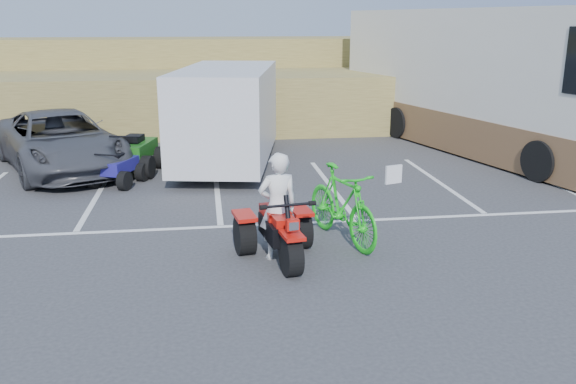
{
  "coord_description": "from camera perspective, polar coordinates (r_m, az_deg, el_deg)",
  "views": [
    {
      "loc": [
        -0.24,
        -8.74,
        3.84
      ],
      "look_at": [
        1.14,
        1.17,
        1.0
      ],
      "focal_mm": 38.0,
      "sensor_mm": 36.0,
      "label": 1
    }
  ],
  "objects": [
    {
      "name": "cargo_trailer",
      "position": [
        16.49,
        -5.71,
        7.33
      ],
      "size": [
        3.24,
        5.93,
        2.62
      ],
      "rotation": [
        0.0,
        0.0,
        -0.18
      ],
      "color": "silver",
      "rests_on": "ground"
    },
    {
      "name": "rider",
      "position": [
        9.95,
        -0.94,
        -1.34
      ],
      "size": [
        0.71,
        0.52,
        1.8
      ],
      "primitive_type": "imported",
      "rotation": [
        0.0,
        0.0,
        3.29
      ],
      "color": "white",
      "rests_on": "ground"
    },
    {
      "name": "grey_pickup",
      "position": [
        17.06,
        -20.55,
        4.47
      ],
      "size": [
        4.61,
        6.08,
        1.54
      ],
      "primitive_type": "imported",
      "rotation": [
        0.0,
        0.0,
        0.43
      ],
      "color": "#44454B",
      "rests_on": "ground"
    },
    {
      "name": "quad_atv_green",
      "position": [
        16.33,
        -14.02,
        1.77
      ],
      "size": [
        1.63,
        1.94,
        1.1
      ],
      "primitive_type": null,
      "rotation": [
        0.0,
        0.0,
        -0.24
      ],
      "color": "#195A14",
      "rests_on": "ground"
    },
    {
      "name": "parking_stripes",
      "position": [
        13.42,
        -2.85,
        -0.78
      ],
      "size": [
        28.0,
        5.16,
        0.01
      ],
      "color": "white",
      "rests_on": "ground"
    },
    {
      "name": "ground",
      "position": [
        9.55,
        -5.86,
        -7.94
      ],
      "size": [
        100.0,
        100.0,
        0.0
      ],
      "primitive_type": "plane",
      "color": "#37373A",
      "rests_on": "ground"
    },
    {
      "name": "quad_atv_blue",
      "position": [
        15.26,
        -15.48,
        0.69
      ],
      "size": [
        1.4,
        1.58,
        0.85
      ],
      "primitive_type": null,
      "rotation": [
        0.0,
        0.0,
        -0.39
      ],
      "color": "navy",
      "rests_on": "ground"
    },
    {
      "name": "grass_embankment",
      "position": [
        24.35,
        -7.41,
        10.03
      ],
      "size": [
        40.0,
        8.5,
        3.1
      ],
      "color": "olive",
      "rests_on": "ground"
    },
    {
      "name": "green_dirt_bike",
      "position": [
        10.82,
        5.07,
        -1.19
      ],
      "size": [
        1.3,
        2.35,
        1.36
      ],
      "primitive_type": "imported",
      "rotation": [
        0.0,
        0.0,
        0.31
      ],
      "color": "#14BF19",
      "rests_on": "ground"
    },
    {
      "name": "red_trike_atv",
      "position": [
        10.12,
        -0.69,
        -6.45
      ],
      "size": [
        1.55,
        1.92,
        1.13
      ],
      "primitive_type": null,
      "rotation": [
        0.0,
        0.0,
        0.15
      ],
      "color": "red",
      "rests_on": "ground"
    },
    {
      "name": "rv_motorhome",
      "position": [
        19.69,
        17.56,
        9.11
      ],
      "size": [
        5.79,
        11.72,
        4.09
      ],
      "rotation": [
        0.0,
        0.0,
        0.27
      ],
      "color": "silver",
      "rests_on": "ground"
    }
  ]
}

